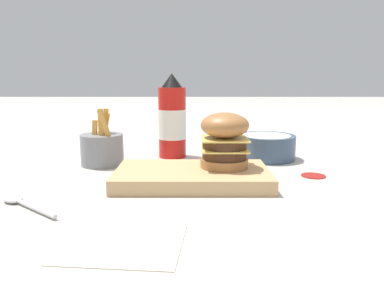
{
  "coord_description": "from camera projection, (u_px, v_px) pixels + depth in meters",
  "views": [
    {
      "loc": [
        0.01,
        -0.7,
        0.21
      ],
      "look_at": [
        0.01,
        0.01,
        0.08
      ],
      "focal_mm": 35.0,
      "sensor_mm": 36.0,
      "label": 1
    }
  ],
  "objects": [
    {
      "name": "ketchup_puddle",
      "position": [
        313.0,
        175.0,
        0.78
      ],
      "size": [
        0.05,
        0.05,
        0.0
      ],
      "color": "#9E140F",
      "rests_on": "ground_plane"
    },
    {
      "name": "fries_basket",
      "position": [
        102.0,
        148.0,
        0.88
      ],
      "size": [
        0.1,
        0.1,
        0.13
      ],
      "color": "slate",
      "rests_on": "ground_plane"
    },
    {
      "name": "ground_plane",
      "position": [
        189.0,
        184.0,
        0.72
      ],
      "size": [
        6.0,
        6.0,
        0.0
      ],
      "primitive_type": "plane",
      "color": "#B7B2A8"
    },
    {
      "name": "parchment_square",
      "position": [
        125.0,
        239.0,
        0.48
      ],
      "size": [
        0.16,
        0.16,
        0.0
      ],
      "color": "beige",
      "rests_on": "ground_plane"
    },
    {
      "name": "spoon",
      "position": [
        19.0,
        201.0,
        0.61
      ],
      "size": [
        0.13,
        0.11,
        0.01
      ],
      "rotation": [
        0.0,
        0.0,
        2.46
      ],
      "color": "silver",
      "rests_on": "ground_plane"
    },
    {
      "name": "ketchup_bottle",
      "position": [
        172.0,
        120.0,
        0.95
      ],
      "size": [
        0.07,
        0.07,
        0.21
      ],
      "color": "red",
      "rests_on": "ground_plane"
    },
    {
      "name": "serving_board",
      "position": [
        192.0,
        176.0,
        0.73
      ],
      "size": [
        0.3,
        0.17,
        0.03
      ],
      "color": "tan",
      "rests_on": "ground_plane"
    },
    {
      "name": "side_bowl",
      "position": [
        266.0,
        146.0,
        0.94
      ],
      "size": [
        0.15,
        0.15,
        0.06
      ],
      "color": "#384C66",
      "rests_on": "ground_plane"
    },
    {
      "name": "burger",
      "position": [
        224.0,
        140.0,
        0.74
      ],
      "size": [
        0.09,
        0.09,
        0.11
      ],
      "color": "#9E6638",
      "rests_on": "serving_board"
    }
  ]
}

